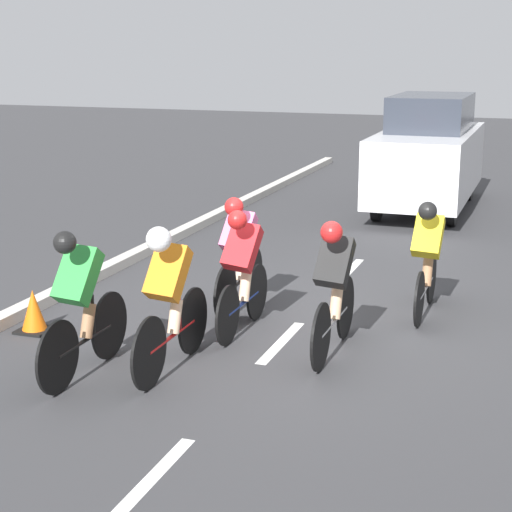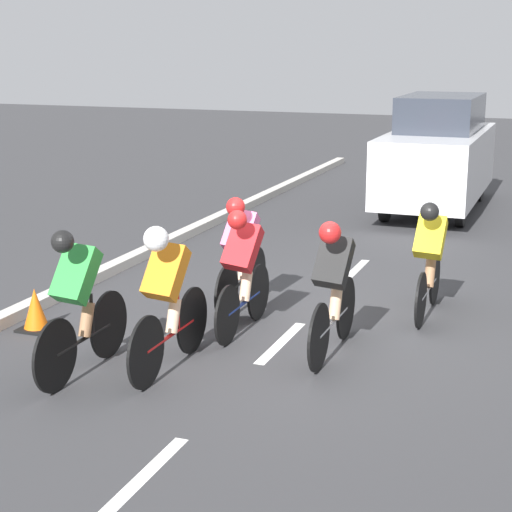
% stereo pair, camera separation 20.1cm
% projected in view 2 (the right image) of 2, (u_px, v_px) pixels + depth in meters
% --- Properties ---
extents(ground_plane, '(60.00, 60.00, 0.00)m').
position_uv_depth(ground_plane, '(294.00, 330.00, 9.73)').
color(ground_plane, '#38383A').
extents(lane_stripe_near, '(0.12, 1.40, 0.01)m').
position_uv_depth(lane_stripe_near, '(142.00, 478.00, 6.42)').
color(lane_stripe_near, white).
rests_on(lane_stripe_near, ground).
extents(lane_stripe_mid, '(0.12, 1.40, 0.01)m').
position_uv_depth(lane_stripe_mid, '(281.00, 342.00, 9.32)').
color(lane_stripe_mid, white).
rests_on(lane_stripe_mid, ground).
extents(lane_stripe_far, '(0.12, 1.40, 0.01)m').
position_uv_depth(lane_stripe_far, '(354.00, 271.00, 12.23)').
color(lane_stripe_far, white).
rests_on(lane_stripe_far, ground).
extents(curb, '(0.20, 28.49, 0.14)m').
position_uv_depth(curb, '(33.00, 306.00, 10.40)').
color(curb, beige).
rests_on(curb, ground).
extents(cyclist_orange, '(0.36, 1.74, 1.53)m').
position_uv_depth(cyclist_orange, '(167.00, 294.00, 8.30)').
color(cyclist_orange, black).
rests_on(cyclist_orange, ground).
extents(cyclist_black, '(0.36, 1.74, 1.48)m').
position_uv_depth(cyclist_black, '(333.00, 285.00, 8.74)').
color(cyclist_black, black).
rests_on(cyclist_black, ground).
extents(cyclist_yellow, '(0.34, 1.63, 1.43)m').
position_uv_depth(cyclist_yellow, '(429.00, 256.00, 10.02)').
color(cyclist_yellow, black).
rests_on(cyclist_yellow, ground).
extents(cyclist_green, '(0.36, 1.68, 1.52)m').
position_uv_depth(cyclist_green, '(78.00, 299.00, 8.21)').
color(cyclist_green, black).
rests_on(cyclist_green, ground).
extents(cyclist_red, '(0.38, 1.61, 1.46)m').
position_uv_depth(cyclist_red, '(243.00, 268.00, 9.44)').
color(cyclist_red, black).
rests_on(cyclist_red, ground).
extents(cyclist_pink, '(0.38, 1.63, 1.45)m').
position_uv_depth(cyclist_pink, '(241.00, 250.00, 10.25)').
color(cyclist_pink, black).
rests_on(cyclist_pink, ground).
extents(support_car, '(1.70, 4.49, 2.21)m').
position_uv_depth(support_car, '(438.00, 154.00, 16.47)').
color(support_car, black).
rests_on(support_car, ground).
extents(traffic_cone, '(0.36, 0.36, 0.49)m').
position_uv_depth(traffic_cone, '(35.00, 310.00, 9.68)').
color(traffic_cone, black).
rests_on(traffic_cone, ground).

